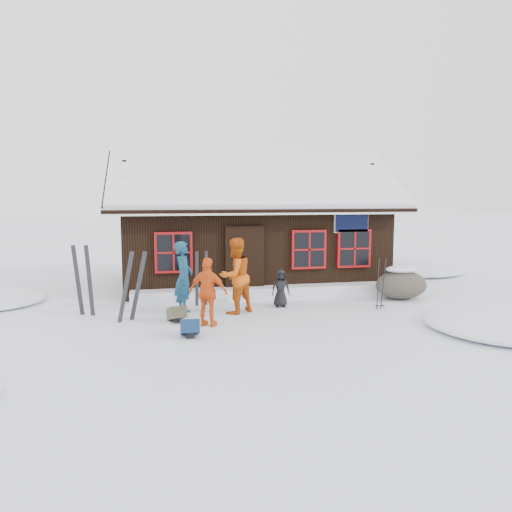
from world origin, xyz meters
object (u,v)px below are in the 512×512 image
at_px(skier_teal, 184,278).
at_px(skier_crouched, 281,288).
at_px(backpack_blue, 190,330).
at_px(backpack_olive, 177,316).
at_px(skier_orange_right, 208,292).
at_px(ski_poles, 381,285).
at_px(ski_pair_left, 132,287).
at_px(skier_orange_left, 235,276).
at_px(boulder, 401,284).

xyz_separation_m(skier_teal, skier_crouched, (2.53, 0.28, -0.41)).
height_order(skier_crouched, backpack_blue, skier_crouched).
bearing_deg(skier_crouched, backpack_olive, -156.30).
relative_size(skier_orange_right, skier_crouched, 1.58).
height_order(skier_teal, backpack_olive, skier_teal).
distance_m(skier_crouched, ski_poles, 2.58).
bearing_deg(skier_teal, backpack_olive, -179.42).
relative_size(ski_pair_left, backpack_olive, 3.41).
relative_size(skier_orange_left, skier_crouched, 1.91).
bearing_deg(boulder, backpack_blue, -156.75).
relative_size(skier_orange_right, backpack_olive, 3.14).
distance_m(skier_orange_right, boulder, 5.97).
height_order(skier_orange_left, backpack_blue, skier_orange_left).
height_order(skier_teal, ski_poles, skier_teal).
bearing_deg(skier_crouched, ski_poles, -13.33).
bearing_deg(skier_orange_left, boulder, 157.41).
distance_m(skier_orange_right, ski_pair_left, 1.89).
bearing_deg(ski_poles, skier_crouched, 163.43).
xyz_separation_m(skier_orange_right, skier_crouched, (2.06, 1.58, -0.28)).
height_order(skier_crouched, ski_poles, ski_poles).
distance_m(skier_teal, ski_poles, 5.03).
bearing_deg(ski_pair_left, skier_orange_right, -31.83).
bearing_deg(skier_teal, skier_orange_right, -143.70).
distance_m(ski_pair_left, backpack_blue, 2.12).
distance_m(skier_orange_right, skier_crouched, 2.61).
xyz_separation_m(boulder, backpack_blue, (-6.12, -2.63, -0.29)).
distance_m(skier_crouched, backpack_olive, 2.95).
height_order(skier_orange_left, skier_crouched, skier_orange_left).
distance_m(backpack_blue, backpack_olive, 1.32).
distance_m(skier_teal, boulder, 6.17).
bearing_deg(skier_crouched, ski_pair_left, -165.64).
bearing_deg(boulder, ski_pair_left, -171.98).
bearing_deg(backpack_blue, backpack_olive, 101.30).
distance_m(boulder, backpack_blue, 6.66).
bearing_deg(backpack_olive, skier_crouched, 7.34).
height_order(boulder, backpack_blue, boulder).
relative_size(skier_teal, skier_crouched, 1.83).
xyz_separation_m(skier_teal, ski_poles, (5.00, -0.46, -0.26)).
bearing_deg(backpack_blue, skier_orange_right, 59.91).
bearing_deg(skier_orange_left, skier_crouched, 168.10).
relative_size(ski_poles, backpack_olive, 2.73).
bearing_deg(backpack_olive, ski_pair_left, 150.98).
relative_size(skier_orange_left, skier_orange_right, 1.21).
distance_m(skier_orange_left, backpack_olive, 1.78).
xyz_separation_m(skier_orange_left, boulder, (4.86, 0.74, -0.51)).
distance_m(boulder, ski_pair_left, 7.43).
xyz_separation_m(skier_orange_right, ski_poles, (4.53, 0.85, -0.14)).
xyz_separation_m(ski_pair_left, backpack_olive, (1.01, -0.29, -0.67)).
bearing_deg(skier_crouched, skier_orange_right, -139.27).
bearing_deg(ski_pair_left, skier_crouched, 5.78).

